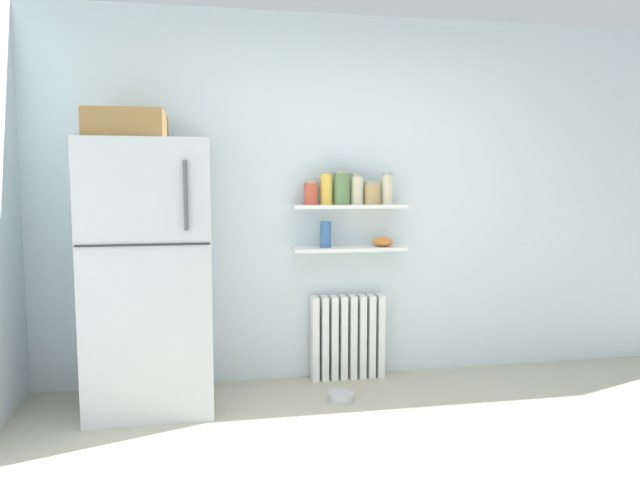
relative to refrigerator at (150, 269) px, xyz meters
name	(u,v)px	position (x,y,z in m)	size (l,w,h in m)	color
ground_plane	(415,472)	(1.36, -1.15, -0.88)	(7.04, 7.04, 0.00)	#B2A893
back_wall	(346,199)	(1.36, 0.40, 0.42)	(7.04, 0.10, 2.60)	silver
refrigerator	(150,269)	(0.00, 0.00, 0.00)	(0.76, 0.74, 1.86)	#B7BABF
radiator	(348,337)	(1.35, 0.27, -0.58)	(0.53, 0.12, 0.61)	white
wall_shelf_lower	(349,249)	(1.35, 0.24, 0.07)	(0.80, 0.22, 0.03)	white
wall_shelf_upper	(349,206)	(1.35, 0.24, 0.38)	(0.80, 0.22, 0.03)	white
storage_jar_0	(311,193)	(1.07, 0.24, 0.47)	(0.10, 0.10, 0.17)	#C64C38
storage_jar_1	(326,188)	(1.18, 0.24, 0.50)	(0.08, 0.08, 0.23)	yellow
storage_jar_2	(342,188)	(1.29, 0.24, 0.51)	(0.12, 0.12, 0.24)	#5B7F4C
storage_jar_3	(357,189)	(1.40, 0.24, 0.50)	(0.09, 0.09, 0.22)	beige
storage_jar_4	(372,193)	(1.51, 0.24, 0.47)	(0.12, 0.12, 0.16)	tan
storage_jar_5	(387,189)	(1.62, 0.24, 0.50)	(0.08, 0.08, 0.22)	beige
vase	(326,235)	(1.18, 0.24, 0.18)	(0.08, 0.08, 0.18)	#38609E
shelf_bowl	(383,242)	(1.59, 0.24, 0.12)	(0.15, 0.15, 0.07)	orange
pet_food_bowl	(341,396)	(1.20, -0.15, -0.86)	(0.17, 0.17, 0.05)	#B7B7BC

